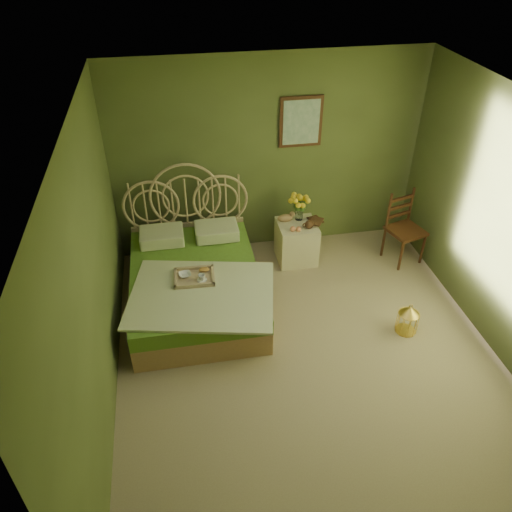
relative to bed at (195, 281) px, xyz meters
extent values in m
plane|color=tan|center=(1.10, -1.14, -0.30)|extent=(4.50, 4.50, 0.00)
plane|color=silver|center=(1.10, -1.14, 2.30)|extent=(4.50, 4.50, 0.00)
plane|color=#5C6937|center=(1.10, 1.11, 1.00)|extent=(4.00, 0.00, 4.00)
plane|color=#5C6937|center=(-0.90, -1.14, 1.00)|extent=(0.00, 4.50, 4.50)
cube|color=#3A1C0F|center=(1.50, 1.09, 1.45)|extent=(0.54, 0.03, 0.64)
cube|color=#B7C4B4|center=(1.50, 1.07, 1.45)|extent=(0.46, 0.01, 0.56)
cube|color=tan|center=(0.00, -0.06, -0.15)|extent=(1.47, 1.95, 0.29)
cube|color=#5D912F|center=(0.00, -0.06, 0.09)|extent=(1.47, 1.95, 0.20)
cube|color=#EDECC9|center=(0.05, -0.50, 0.20)|extent=(1.75, 1.47, 0.03)
cube|color=#EDECC9|center=(-0.34, 0.62, 0.28)|extent=(0.54, 0.39, 0.16)
cube|color=#EDECC9|center=(0.34, 0.62, 0.28)|extent=(0.54, 0.39, 0.16)
cube|color=tan|center=(-0.01, -0.22, 0.21)|extent=(0.47, 0.37, 0.04)
ellipsoid|color=#B77A38|center=(0.11, -0.13, 0.26)|extent=(0.12, 0.07, 0.05)
cube|color=#F3E3C5|center=(1.40, 0.63, -0.03)|extent=(0.50, 0.50, 0.55)
cylinder|color=silver|center=(1.45, 0.75, 0.34)|extent=(0.10, 0.10, 0.18)
ellipsoid|color=tan|center=(1.26, 0.73, 0.30)|extent=(0.21, 0.11, 0.10)
sphere|color=#E9875A|center=(1.30, 0.48, 0.29)|extent=(0.07, 0.07, 0.07)
sphere|color=#E9875A|center=(1.37, 0.46, 0.29)|extent=(0.07, 0.07, 0.07)
cube|color=#3A1C0F|center=(2.80, 0.37, 0.15)|extent=(0.52, 0.52, 0.04)
cylinder|color=#3A1C0F|center=(2.62, 0.19, -0.07)|extent=(0.04, 0.04, 0.45)
cylinder|color=#3A1C0F|center=(2.98, 0.19, -0.07)|extent=(0.04, 0.04, 0.45)
cylinder|color=#3A1C0F|center=(2.62, 0.55, -0.07)|extent=(0.04, 0.04, 0.45)
cylinder|color=#3A1C0F|center=(2.98, 0.55, -0.07)|extent=(0.04, 0.04, 0.45)
cube|color=#3A1C0F|center=(2.80, 0.55, 0.40)|extent=(0.36, 0.14, 0.50)
cylinder|color=gold|center=(2.29, -0.95, -0.30)|extent=(0.23, 0.23, 0.01)
cylinder|color=gold|center=(2.29, -0.95, -0.17)|extent=(0.23, 0.23, 0.26)
cone|color=gold|center=(2.29, -0.95, 0.00)|extent=(0.23, 0.23, 0.09)
imported|color=#381E0F|center=(1.58, 0.65, 0.26)|extent=(0.20, 0.24, 0.02)
imported|color=#472819|center=(1.58, 0.65, 0.28)|extent=(0.25, 0.26, 0.02)
imported|color=white|center=(-0.11, -0.17, 0.24)|extent=(0.16, 0.16, 0.03)
imported|color=white|center=(0.07, -0.28, 0.27)|extent=(0.10, 0.10, 0.08)
camera|label=1|loc=(-0.11, -4.68, 3.69)|focal=35.00mm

